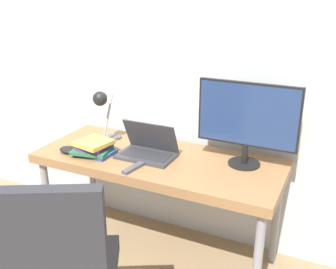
# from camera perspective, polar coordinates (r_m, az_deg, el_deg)

# --- Properties ---
(wall_back) EXTENTS (8.00, 0.05, 2.60)m
(wall_back) POSITION_cam_1_polar(r_m,az_deg,el_deg) (2.68, 2.24, 10.85)
(wall_back) COLOR silver
(wall_back) RESTS_ON ground_plane
(desk) EXTENTS (1.58, 0.64, 0.74)m
(desk) POSITION_cam_1_polar(r_m,az_deg,el_deg) (2.54, -1.41, -4.70)
(desk) COLOR #996B42
(desk) RESTS_ON ground_plane
(laptop) EXTENTS (0.36, 0.23, 0.22)m
(laptop) POSITION_cam_1_polar(r_m,az_deg,el_deg) (2.51, -2.94, -2.15)
(laptop) COLOR #38383D
(laptop) RESTS_ON desk
(monitor) EXTENTS (0.60, 0.20, 0.51)m
(monitor) POSITION_cam_1_polar(r_m,az_deg,el_deg) (2.35, 11.46, 2.22)
(monitor) COLOR black
(monitor) RESTS_ON desk
(desk_lamp) EXTENTS (0.10, 0.24, 0.38)m
(desk_lamp) POSITION_cam_1_polar(r_m,az_deg,el_deg) (2.66, -9.44, 4.12)
(desk_lamp) COLOR #4C4C51
(desk_lamp) RESTS_ON desk
(office_chair) EXTENTS (0.63, 0.62, 1.02)m
(office_chair) POSITION_cam_1_polar(r_m,az_deg,el_deg) (1.95, -15.26, -17.73)
(office_chair) COLOR black
(office_chair) RESTS_ON ground_plane
(book_stack) EXTENTS (0.27, 0.23, 0.10)m
(book_stack) POSITION_cam_1_polar(r_m,az_deg,el_deg) (2.58, -10.72, -1.85)
(book_stack) COLOR #334C8C
(book_stack) RESTS_ON desk
(tv_remote) EXTENTS (0.07, 0.17, 0.02)m
(tv_remote) POSITION_cam_1_polar(r_m,az_deg,el_deg) (2.35, -5.06, -4.86)
(tv_remote) COLOR #4C4C51
(tv_remote) RESTS_ON desk
(game_controller) EXTENTS (0.13, 0.10, 0.04)m
(game_controller) POSITION_cam_1_polar(r_m,az_deg,el_deg) (2.65, -14.19, -2.16)
(game_controller) COLOR black
(game_controller) RESTS_ON desk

